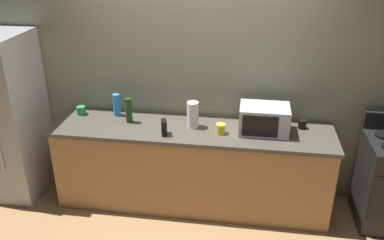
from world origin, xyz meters
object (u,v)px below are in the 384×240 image
object	(u,v)px
mug_yellow	(221,129)
microwave	(264,119)
paper_towel_roll	(193,115)
mug_black	(302,124)
mug_green	(81,110)
cordless_phone	(164,128)
bottle_spray_cleaner	(117,105)
bottle_wine	(129,110)
refrigerator	(3,116)

from	to	relation	value
mug_yellow	microwave	bearing A→B (deg)	13.81
paper_towel_roll	mug_black	bearing A→B (deg)	6.90
paper_towel_roll	mug_green	distance (m)	1.26
cordless_phone	mug_black	size ratio (longest dim) A/B	1.71
cordless_phone	bottle_spray_cleaner	distance (m)	0.70
mug_yellow	mug_green	bearing A→B (deg)	171.20
paper_towel_roll	bottle_spray_cleaner	size ratio (longest dim) A/B	1.13
bottle_wine	mug_green	distance (m)	0.59
paper_towel_roll	cordless_phone	size ratio (longest dim) A/B	1.80
paper_towel_roll	mug_black	distance (m)	1.10
mug_black	microwave	bearing A→B (deg)	-160.94
microwave	bottle_wine	xyz separation A→B (m)	(-1.37, 0.02, -0.00)
cordless_phone	bottle_wine	xyz separation A→B (m)	(-0.42, 0.22, 0.06)
microwave	mug_green	xyz separation A→B (m)	(-1.95, 0.14, -0.09)
refrigerator	cordless_phone	xyz separation A→B (m)	(1.80, -0.16, 0.07)
cordless_phone	bottle_spray_cleaner	xyz separation A→B (m)	(-0.59, 0.37, 0.04)
mug_yellow	cordless_phone	bearing A→B (deg)	-169.22
refrigerator	bottle_wine	xyz separation A→B (m)	(1.38, 0.07, 0.13)
refrigerator	mug_yellow	size ratio (longest dim) A/B	17.88
paper_towel_roll	bottle_wine	size ratio (longest dim) A/B	1.03
mug_yellow	bottle_wine	bearing A→B (deg)	172.83
refrigerator	bottle_spray_cleaner	world-z (taller)	refrigerator
refrigerator	microwave	xyz separation A→B (m)	(2.76, 0.05, 0.13)
refrigerator	bottle_wine	distance (m)	1.39
microwave	mug_black	world-z (taller)	microwave
bottle_spray_cleaner	microwave	bearing A→B (deg)	-6.20
paper_towel_roll	bottle_spray_cleaner	xyz separation A→B (m)	(-0.85, 0.17, -0.02)
cordless_phone	mug_green	xyz separation A→B (m)	(-0.99, 0.34, -0.03)
cordless_phone	mug_yellow	bearing A→B (deg)	-5.14
bottle_wine	mug_green	bearing A→B (deg)	168.50
microwave	mug_green	size ratio (longest dim) A/B	5.05
microwave	mug_green	bearing A→B (deg)	176.02
cordless_phone	refrigerator	bearing A→B (deg)	159.08
mug_black	mug_green	bearing A→B (deg)	179.96
bottle_wine	mug_black	distance (m)	1.77
microwave	bottle_spray_cleaner	bearing A→B (deg)	173.80
bottle_wine	bottle_spray_cleaner	size ratio (longest dim) A/B	1.10
paper_towel_roll	microwave	bearing A→B (deg)	-0.18
bottle_spray_cleaner	refrigerator	bearing A→B (deg)	-169.80
bottle_spray_cleaner	mug_black	xyz separation A→B (m)	(1.94, -0.03, -0.08)
microwave	mug_black	size ratio (longest dim) A/B	5.47
microwave	mug_green	distance (m)	1.95
mug_black	mug_green	distance (m)	2.33
microwave	bottle_wine	world-z (taller)	microwave
paper_towel_roll	bottle_wine	world-z (taller)	paper_towel_roll
cordless_phone	mug_black	distance (m)	1.39
bottle_wine	mug_yellow	bearing A→B (deg)	-7.17
cordless_phone	mug_green	size ratio (longest dim) A/B	1.58
bottle_spray_cleaner	mug_green	xyz separation A→B (m)	(-0.40, -0.03, -0.08)
bottle_wine	bottle_spray_cleaner	world-z (taller)	bottle_wine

